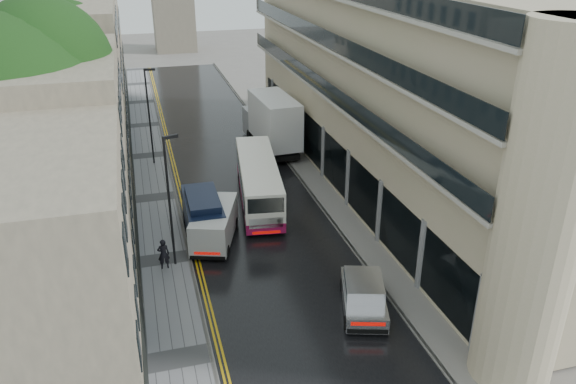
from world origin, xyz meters
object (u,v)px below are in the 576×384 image
silver_hatchback (347,314)px  lamp_post_near (170,204)px  pedestrian (164,254)px  cream_bus (245,201)px  white_lorry (264,131)px  white_van (192,239)px  tree_near (12,149)px  tree_far (49,95)px  lamp_post_far (149,118)px  navy_van (190,228)px

silver_hatchback → lamp_post_near: size_ratio=0.60×
pedestrian → silver_hatchback: bearing=134.9°
lamp_post_near → cream_bus: bearing=21.8°
white_lorry → lamp_post_near: bearing=-124.0°
cream_bus → silver_hatchback: size_ratio=2.38×
cream_bus → white_van: (-3.65, -3.24, -0.33)m
cream_bus → lamp_post_near: bearing=-132.0°
tree_near → cream_bus: 13.30m
tree_near → silver_hatchback: tree_near is taller
tree_far → lamp_post_far: size_ratio=1.69×
white_van → lamp_post_near: bearing=-126.6°
lamp_post_far → cream_bus: bearing=-57.9°
navy_van → lamp_post_far: size_ratio=0.70×
white_lorry → tree_far: bearing=175.5°
lamp_post_far → pedestrian: bearing=-82.5°
tree_near → cream_bus: (11.85, 2.49, -5.51)m
silver_hatchback → pedestrian: (-7.62, 7.26, 0.15)m
white_lorry → navy_van: size_ratio=1.73×
tree_near → tree_far: bearing=88.7°
tree_near → white_lorry: (15.52, 12.73, -4.59)m
cream_bus → lamp_post_far: bearing=121.2°
tree_near → navy_van: tree_near is taller
silver_hatchback → lamp_post_near: (-7.04, 7.55, 2.90)m
white_van → pedestrian: bearing=-129.3°
cream_bus → navy_van: size_ratio=2.02×
tree_far → lamp_post_near: bearing=-64.7°
tree_near → navy_van: (8.20, 0.07, -5.61)m
white_lorry → silver_hatchback: size_ratio=2.04×
tree_far → lamp_post_far: tree_far is taller
tree_far → lamp_post_far: 7.09m
tree_far → lamp_post_near: size_ratio=1.72×
tree_far → white_lorry: bearing=-1.0°
tree_near → white_van: bearing=-5.2°
white_van → lamp_post_near: size_ratio=0.66×
white_lorry → silver_hatchback: white_lorry is taller
tree_near → pedestrian: (6.57, -1.77, -5.96)m
tree_near → lamp_post_near: 7.97m
pedestrian → lamp_post_far: lamp_post_far is taller
tree_far → cream_bus: 16.34m
navy_van → tree_far: bearing=122.0°
tree_near → lamp_post_near: (7.14, -1.48, -3.21)m
white_van → lamp_post_near: lamp_post_near is taller
tree_far → navy_van: (7.90, -12.93, -4.90)m
white_van → navy_van: size_ratio=0.93×
silver_hatchback → pedestrian: bearing=153.5°
cream_bus → pedestrian: (-5.28, -4.26, -0.45)m
tree_near → tree_far: 13.02m
cream_bus → navy_van: bearing=-138.7°
cream_bus → lamp_post_near: size_ratio=1.44×
white_van → lamp_post_far: 14.99m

